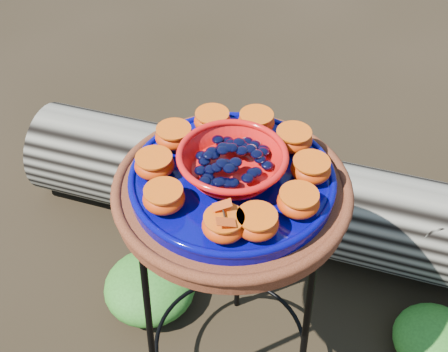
# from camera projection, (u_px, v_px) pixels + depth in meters

# --- Properties ---
(plant_stand) EXTENTS (0.44, 0.44, 0.70)m
(plant_stand) POSITION_uv_depth(u_px,v_px,m) (230.00, 299.00, 1.37)
(plant_stand) COLOR black
(plant_stand) RESTS_ON ground
(terracotta_saucer) EXTENTS (0.47, 0.47, 0.04)m
(terracotta_saucer) POSITION_uv_depth(u_px,v_px,m) (232.00, 192.00, 1.12)
(terracotta_saucer) COLOR #3B1806
(terracotta_saucer) RESTS_ON plant_stand
(cobalt_plate) EXTENTS (0.40, 0.40, 0.03)m
(cobalt_plate) POSITION_uv_depth(u_px,v_px,m) (232.00, 180.00, 1.10)
(cobalt_plate) COLOR #00083B
(cobalt_plate) RESTS_ON terracotta_saucer
(red_bowl) EXTENTS (0.20, 0.20, 0.06)m
(red_bowl) POSITION_uv_depth(u_px,v_px,m) (232.00, 165.00, 1.07)
(red_bowl) COLOR red
(red_bowl) RESTS_ON cobalt_plate
(glass_gems) EXTENTS (0.16, 0.16, 0.03)m
(glass_gems) POSITION_uv_depth(u_px,v_px,m) (233.00, 148.00, 1.04)
(glass_gems) COLOR black
(glass_gems) RESTS_ON red_bowl
(orange_half_0) EXTENTS (0.08, 0.08, 0.04)m
(orange_half_0) POSITION_uv_depth(u_px,v_px,m) (224.00, 225.00, 0.97)
(orange_half_0) COLOR #AA1306
(orange_half_0) RESTS_ON cobalt_plate
(orange_half_1) EXTENTS (0.08, 0.08, 0.04)m
(orange_half_1) POSITION_uv_depth(u_px,v_px,m) (257.00, 223.00, 0.97)
(orange_half_1) COLOR #AA1306
(orange_half_1) RESTS_ON cobalt_plate
(orange_half_2) EXTENTS (0.08, 0.08, 0.04)m
(orange_half_2) POSITION_uv_depth(u_px,v_px,m) (298.00, 202.00, 1.01)
(orange_half_2) COLOR #AA1306
(orange_half_2) RESTS_ON cobalt_plate
(orange_half_3) EXTENTS (0.08, 0.08, 0.04)m
(orange_half_3) POSITION_uv_depth(u_px,v_px,m) (311.00, 169.00, 1.07)
(orange_half_3) COLOR #AA1306
(orange_half_3) RESTS_ON cobalt_plate
(orange_half_4) EXTENTS (0.08, 0.08, 0.04)m
(orange_half_4) POSITION_uv_depth(u_px,v_px,m) (293.00, 140.00, 1.14)
(orange_half_4) COLOR #AA1306
(orange_half_4) RESTS_ON cobalt_plate
(orange_half_5) EXTENTS (0.08, 0.08, 0.04)m
(orange_half_5) POSITION_uv_depth(u_px,v_px,m) (256.00, 122.00, 1.18)
(orange_half_5) COLOR #AA1306
(orange_half_5) RESTS_ON cobalt_plate
(orange_half_6) EXTENTS (0.08, 0.08, 0.04)m
(orange_half_6) POSITION_uv_depth(u_px,v_px,m) (212.00, 121.00, 1.18)
(orange_half_6) COLOR #AA1306
(orange_half_6) RESTS_ON cobalt_plate
(orange_half_7) EXTENTS (0.08, 0.08, 0.04)m
(orange_half_7) POSITION_uv_depth(u_px,v_px,m) (174.00, 137.00, 1.14)
(orange_half_7) COLOR #AA1306
(orange_half_7) RESTS_ON cobalt_plate
(orange_half_8) EXTENTS (0.08, 0.08, 0.04)m
(orange_half_8) POSITION_uv_depth(u_px,v_px,m) (155.00, 165.00, 1.08)
(orange_half_8) COLOR #AA1306
(orange_half_8) RESTS_ON cobalt_plate
(orange_half_9) EXTENTS (0.08, 0.08, 0.04)m
(orange_half_9) POSITION_uv_depth(u_px,v_px,m) (164.00, 198.00, 1.01)
(orange_half_9) COLOR #AA1306
(orange_half_9) RESTS_ON cobalt_plate
(butterfly) EXTENTS (0.08, 0.06, 0.01)m
(butterfly) POSITION_uv_depth(u_px,v_px,m) (224.00, 214.00, 0.95)
(butterfly) COLOR #BC3C0F
(butterfly) RESTS_ON orange_half_0
(driftwood_log) EXTENTS (1.78, 0.80, 0.32)m
(driftwood_log) POSITION_uv_depth(u_px,v_px,m) (274.00, 196.00, 1.90)
(driftwood_log) COLOR black
(driftwood_log) RESTS_ON ground
(foliage_left) EXTENTS (0.28, 0.28, 0.14)m
(foliage_left) POSITION_uv_depth(u_px,v_px,m) (150.00, 285.00, 1.74)
(foliage_left) COLOR #235518
(foliage_left) RESTS_ON ground
(foliage_right) EXTENTS (0.25, 0.25, 0.12)m
(foliage_right) POSITION_uv_depth(u_px,v_px,m) (436.00, 340.00, 1.61)
(foliage_right) COLOR #235518
(foliage_right) RESTS_ON ground
(foliage_back) EXTENTS (0.28, 0.28, 0.14)m
(foliage_back) POSITION_uv_depth(u_px,v_px,m) (217.00, 193.00, 2.03)
(foliage_back) COLOR #235518
(foliage_back) RESTS_ON ground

